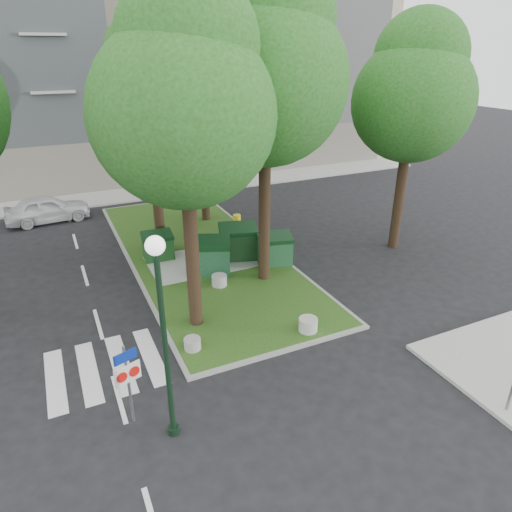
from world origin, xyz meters
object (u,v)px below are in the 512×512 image
tree_median_near_left (185,96)px  car_silver (208,173)px  tree_median_far (200,53)px  car_white (47,209)px  tree_median_mid (149,90)px  bollard_right (308,324)px  tree_street_right (414,89)px  street_lamp (162,319)px  dumpster_c (238,242)px  traffic_sign_pole (127,375)px  tree_median_near_right (267,66)px  dumpster_b (211,256)px  bollard_mid (219,280)px  dumpster_a (158,246)px  dumpster_d (275,249)px  bollard_left (192,344)px  litter_bin (237,221)px

tree_median_near_left → car_silver: size_ratio=2.77×
tree_median_far → car_white: bearing=156.1°
tree_median_mid → bollard_right: tree_median_mid is taller
tree_street_right → bollard_right: tree_street_right is taller
tree_median_near_left → street_lamp: (-2.09, -4.33, -4.07)m
dumpster_c → traffic_sign_pole: (-6.13, -7.70, 0.60)m
tree_median_near_right → car_white: (-7.55, 10.94, -7.27)m
dumpster_b → bollard_mid: dumpster_b is taller
dumpster_a → dumpster_c: 3.48m
tree_street_right → car_white: size_ratio=2.39×
dumpster_a → tree_median_near_right: bearing=-42.0°
bollard_right → street_lamp: street_lamp is taller
dumpster_d → car_white: bearing=145.5°
dumpster_c → tree_median_near_right: bearing=-67.4°
tree_median_mid → street_lamp: (-2.59, -10.83, -3.73)m
tree_median_mid → car_white: tree_median_mid is taller
tree_median_near_right → traffic_sign_pole: (-6.39, -5.53, -6.54)m
traffic_sign_pole → car_silver: bearing=47.5°
tree_median_near_left → tree_median_mid: tree_median_near_left is taller
dumpster_b → bollard_left: bearing=-94.8°
tree_median_near_left → dumpster_c: (3.25, 4.16, -6.47)m
tree_median_far → dumpster_c: tree_median_far is taller
tree_median_near_right → dumpster_c: size_ratio=6.10×
tree_median_near_right → tree_median_mid: 5.50m
tree_street_right → bollard_mid: size_ratio=17.00×
tree_median_far → car_silver: tree_median_far is taller
dumpster_b → bollard_left: (-2.31, -4.69, -0.54)m
tree_median_mid → car_silver: (5.94, 10.44, -6.35)m
dumpster_a → bollard_right: size_ratio=2.20×
traffic_sign_pole → tree_median_near_left: bearing=32.7°
litter_bin → car_silver: bearing=79.0°
tree_median_near_left → car_silver: (6.44, 16.94, -6.69)m
dumpster_b → traffic_sign_pole: size_ratio=0.85×
bollard_left → car_white: size_ratio=0.12×
tree_median_near_right → dumpster_b: size_ratio=5.99×
bollard_left → litter_bin: bearing=59.6°
litter_bin → car_white: car_white is taller
tree_median_near_right → dumpster_a: size_ratio=8.43×
dumpster_c → dumpster_b: bearing=-134.7°
bollard_left → bollard_right: bearing=-9.7°
tree_median_mid → car_silver: 13.59m
tree_median_mid → car_silver: bearing=60.4°
tree_median_far → dumpster_b: 9.95m
dumpster_a → tree_street_right: bearing=-12.5°
bollard_mid → dumpster_c: bearing=50.9°
tree_street_right → bollard_left: 13.59m
dumpster_b → bollard_left: 5.25m
tree_median_near_right → dumpster_b: bearing=145.6°
litter_bin → dumpster_b: bearing=-124.7°
bollard_mid → litter_bin: bearing=60.8°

